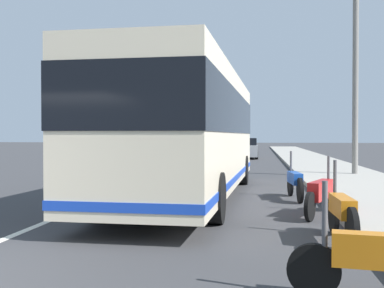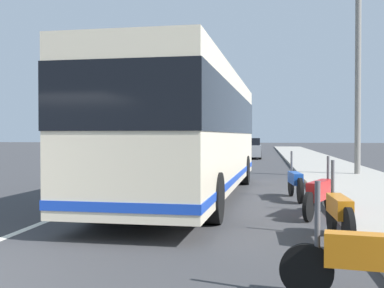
% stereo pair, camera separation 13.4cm
% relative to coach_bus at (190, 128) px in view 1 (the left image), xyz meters
% --- Properties ---
extents(sidewalk_curb, '(110.00, 3.60, 0.14)m').
position_rel_coach_bus_xyz_m(sidewalk_curb, '(1.52, -5.23, -1.85)').
color(sidewalk_curb, '#9E998E').
rests_on(sidewalk_curb, ground).
extents(lane_divider_line, '(110.00, 0.16, 0.01)m').
position_rel_coach_bus_xyz_m(lane_divider_line, '(1.52, 2.29, -1.91)').
color(lane_divider_line, silver).
rests_on(lane_divider_line, ground).
extents(coach_bus, '(11.99, 3.06, 3.35)m').
position_rel_coach_bus_xyz_m(coach_bus, '(0.00, 0.00, 0.00)').
color(coach_bus, beige).
rests_on(coach_bus, ground).
extents(motorcycle_by_tree, '(2.13, 0.27, 1.29)m').
position_rel_coach_bus_xyz_m(motorcycle_by_tree, '(-5.19, -3.18, -1.44)').
color(motorcycle_by_tree, black).
rests_on(motorcycle_by_tree, ground).
extents(motorcycle_far_end, '(2.08, 0.89, 1.25)m').
position_rel_coach_bus_xyz_m(motorcycle_far_end, '(-2.56, -3.17, -1.45)').
color(motorcycle_far_end, black).
rests_on(motorcycle_far_end, ground).
extents(motorcycle_angled, '(2.12, 0.35, 1.27)m').
position_rel_coach_bus_xyz_m(motorcycle_angled, '(0.03, -2.82, -1.45)').
color(motorcycle_angled, black).
rests_on(motorcycle_angled, ground).
extents(car_ahead_same_lane, '(4.45, 1.90, 1.59)m').
position_rel_coach_bus_xyz_m(car_ahead_same_lane, '(19.37, 5.30, -1.18)').
color(car_ahead_same_lane, gold).
rests_on(car_ahead_same_lane, ground).
extents(car_oncoming, '(4.72, 1.92, 1.52)m').
position_rel_coach_bus_xyz_m(car_oncoming, '(22.98, -0.85, -1.19)').
color(car_oncoming, gray).
rests_on(car_oncoming, ground).
extents(car_side_street, '(4.11, 1.90, 1.53)m').
position_rel_coach_bus_xyz_m(car_side_street, '(26.05, 5.37, -1.20)').
color(car_side_street, black).
rests_on(car_side_street, ground).
extents(car_far_distant, '(4.02, 1.96, 1.49)m').
position_rel_coach_bus_xyz_m(car_far_distant, '(38.23, 0.35, -1.22)').
color(car_far_distant, navy).
rests_on(car_far_distant, ground).
extents(utility_pole, '(0.24, 0.24, 8.93)m').
position_rel_coach_bus_xyz_m(utility_pole, '(7.44, -5.79, 2.55)').
color(utility_pole, slate).
rests_on(utility_pole, ground).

